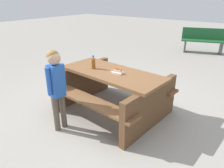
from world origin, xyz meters
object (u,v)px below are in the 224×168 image
soda_bottle (93,63)px  park_bench_near (204,40)px  picnic_table (112,88)px  hotdog_tray (117,72)px  child_in_coat (56,81)px

soda_bottle → park_bench_near: 5.43m
picnic_table → park_bench_near: bearing=90.1°
soda_bottle → hotdog_tray: 0.49m
soda_bottle → child_in_coat: size_ratio=0.19×
child_in_coat → park_bench_near: size_ratio=0.81×
child_in_coat → picnic_table: bearing=71.5°
park_bench_near → picnic_table: bearing=-89.9°
picnic_table → park_bench_near: (-0.01, 5.34, 0.00)m
park_bench_near → soda_bottle: bearing=-93.7°
hotdog_tray → park_bench_near: size_ratio=0.13×
child_in_coat → park_bench_near: 6.27m
hotdog_tray → park_bench_near: 5.37m
hotdog_tray → park_bench_near: park_bench_near is taller
soda_bottle → hotdog_tray: (0.48, 0.05, -0.08)m
hotdog_tray → child_in_coat: 0.99m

